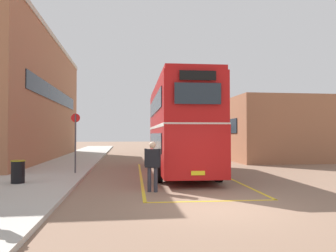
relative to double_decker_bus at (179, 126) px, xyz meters
The scene contains 10 objects.
ground_plane 6.67m from the double_decker_bus, 92.32° to the left, with size 135.60×135.60×0.00m, color #846651.
sidewalk_left 11.18m from the double_decker_bus, 128.20° to the left, with size 4.00×57.60×0.14m, color #B2ADA3.
brick_building_left 15.56m from the double_decker_bus, 138.68° to the left, with size 6.52×22.34×9.78m.
depot_building_right 14.45m from the double_decker_bus, 53.46° to the left, with size 6.77×15.57×4.89m.
double_decker_bus is the anchor object (origin of this frame).
single_deck_bus 18.43m from the double_decker_bus, 78.29° to the left, with size 3.34×8.32×3.02m.
pedestrian_boarding 6.02m from the double_decker_bus, 108.63° to the right, with size 0.58×0.36×1.81m.
litter_bin 8.17m from the double_decker_bus, 152.65° to the right, with size 0.55×0.55×0.90m.
bus_stop_sign 5.36m from the double_decker_bus, behind, with size 0.44×0.08×2.97m.
bay_marking_yellow 3.20m from the double_decker_bus, 90.76° to the right, with size 4.62×12.85×0.01m.
Camera 1 is at (-2.61, -9.15, 2.08)m, focal length 35.24 mm.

